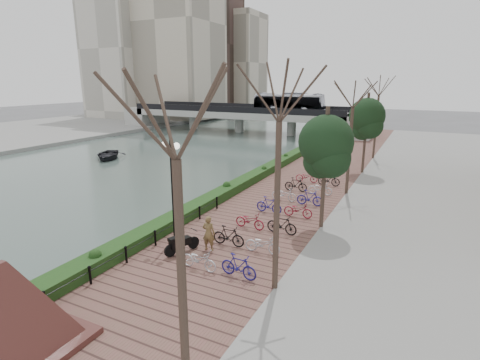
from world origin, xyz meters
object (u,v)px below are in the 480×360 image
Objects in this scene: granite_monument at (8,307)px; motorcycle at (182,243)px; boat at (108,155)px; pedestrian at (209,233)px; lamppost at (172,170)px.

granite_monument is 3.47× the size of motorcycle.
pedestrian is at bearing -67.59° from boat.
boat is (-21.97, 15.35, -0.87)m from pedestrian.
pedestrian is at bearing 78.83° from granite_monument.
granite_monument is 1.10× the size of lamppost.
lamppost is (-0.53, 8.71, 2.16)m from granite_monument.
lamppost is 25.12m from boat.
boat is at bearing 163.78° from motorcycle.
motorcycle is at bearing 84.85° from granite_monument.
granite_monument is at bearing -73.82° from motorcycle.
lamppost is at bearing 93.47° from granite_monument.
granite_monument is 3.24× the size of pedestrian.
granite_monument is 8.59m from pedestrian.
motorcycle is at bearing -70.20° from boat.
granite_monument is at bearing -86.53° from lamppost.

